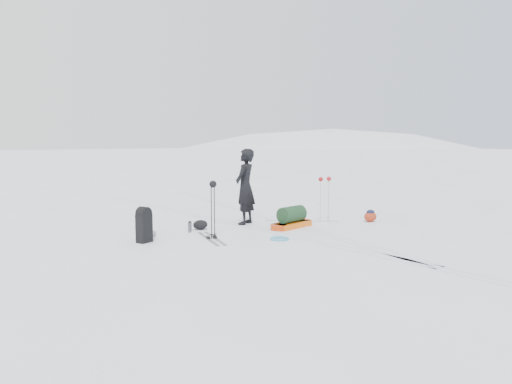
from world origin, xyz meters
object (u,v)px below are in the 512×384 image
skier (245,187)px  expedition_rucksack (145,225)px  ski_poles_black (213,191)px  pulk_sled (292,219)px

skier → expedition_rucksack: bearing=-21.9°
ski_poles_black → pulk_sled: bearing=12.7°
skier → expedition_rucksack: skier is taller
skier → ski_poles_black: skier is taller
expedition_rucksack → pulk_sled: bearing=-29.5°
skier → ski_poles_black: 2.08m
pulk_sled → expedition_rucksack: bearing=160.9°
skier → ski_poles_black: (-1.69, -1.21, 0.09)m
expedition_rucksack → ski_poles_black: ski_poles_black is taller
pulk_sled → expedition_rucksack: 3.80m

